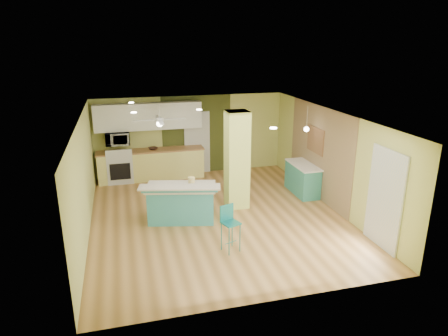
{
  "coord_description": "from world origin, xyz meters",
  "views": [
    {
      "loc": [
        -2.12,
        -8.76,
        4.17
      ],
      "look_at": [
        0.29,
        0.4,
        1.1
      ],
      "focal_mm": 32.0,
      "sensor_mm": 36.0,
      "label": 1
    }
  ],
  "objects": [
    {
      "name": "floor",
      "position": [
        0.0,
        0.0,
        -0.01
      ],
      "size": [
        6.0,
        7.0,
        0.01
      ],
      "primitive_type": "cube",
      "color": "olive",
      "rests_on": "ground"
    },
    {
      "name": "ceiling",
      "position": [
        0.0,
        0.0,
        2.5
      ],
      "size": [
        6.0,
        7.0,
        0.01
      ],
      "primitive_type": "cube",
      "color": "white",
      "rests_on": "wall_back"
    },
    {
      "name": "wall_back",
      "position": [
        0.0,
        3.5,
        1.25
      ],
      "size": [
        6.0,
        0.01,
        2.5
      ],
      "primitive_type": "cube",
      "color": "#C6CB6C",
      "rests_on": "floor"
    },
    {
      "name": "wall_front",
      "position": [
        0.0,
        -3.5,
        1.25
      ],
      "size": [
        6.0,
        0.01,
        2.5
      ],
      "primitive_type": "cube",
      "color": "#C6CB6C",
      "rests_on": "floor"
    },
    {
      "name": "wall_left",
      "position": [
        -3.0,
        0.0,
        1.25
      ],
      "size": [
        0.01,
        7.0,
        2.5
      ],
      "primitive_type": "cube",
      "color": "#C6CB6C",
      "rests_on": "floor"
    },
    {
      "name": "wall_right",
      "position": [
        3.0,
        0.0,
        1.25
      ],
      "size": [
        0.01,
        7.0,
        2.5
      ],
      "primitive_type": "cube",
      "color": "#C6CB6C",
      "rests_on": "floor"
    },
    {
      "name": "wood_panel",
      "position": [
        2.99,
        0.6,
        1.25
      ],
      "size": [
        0.02,
        3.4,
        2.5
      ],
      "primitive_type": "cube",
      "color": "#82664A",
      "rests_on": "floor"
    },
    {
      "name": "olive_accent",
      "position": [
        0.2,
        3.49,
        1.25
      ],
      "size": [
        2.2,
        0.02,
        2.5
      ],
      "primitive_type": "cube",
      "color": "#3E451B",
      "rests_on": "floor"
    },
    {
      "name": "interior_door",
      "position": [
        0.2,
        3.46,
        1.0
      ],
      "size": [
        0.82,
        0.05,
        2.0
      ],
      "primitive_type": "cube",
      "color": "silver",
      "rests_on": "floor"
    },
    {
      "name": "french_door",
      "position": [
        2.97,
        -2.3,
        1.05
      ],
      "size": [
        0.04,
        1.08,
        2.1
      ],
      "primitive_type": "cube",
      "color": "silver",
      "rests_on": "floor"
    },
    {
      "name": "column",
      "position": [
        0.65,
        0.5,
        1.25
      ],
      "size": [
        0.55,
        0.55,
        2.5
      ],
      "primitive_type": "cube",
      "color": "#D4E369",
      "rests_on": "floor"
    },
    {
      "name": "kitchen_run",
      "position": [
        -1.3,
        3.2,
        0.47
      ],
      "size": [
        3.25,
        0.63,
        0.94
      ],
      "color": "#EFE77D",
      "rests_on": "floor"
    },
    {
      "name": "stove",
      "position": [
        -2.25,
        3.19,
        0.46
      ],
      "size": [
        0.76,
        0.66,
        1.08
      ],
      "color": "silver",
      "rests_on": "floor"
    },
    {
      "name": "upper_cabinets",
      "position": [
        -1.3,
        3.32,
        1.95
      ],
      "size": [
        3.2,
        0.34,
        0.8
      ],
      "primitive_type": "cube",
      "color": "white",
      "rests_on": "wall_back"
    },
    {
      "name": "microwave",
      "position": [
        -2.25,
        3.2,
        1.35
      ],
      "size": [
        0.7,
        0.48,
        0.39
      ],
      "primitive_type": "imported",
      "color": "silver",
      "rests_on": "wall_back"
    },
    {
      "name": "ceiling_fan",
      "position": [
        -1.1,
        2.0,
        2.08
      ],
      "size": [
        1.41,
        1.41,
        0.61
      ],
      "color": "silver",
      "rests_on": "ceiling"
    },
    {
      "name": "pendant_lamp",
      "position": [
        2.65,
        0.75,
        1.88
      ],
      "size": [
        0.14,
        0.14,
        0.69
      ],
      "color": "white",
      "rests_on": "ceiling"
    },
    {
      "name": "wall_decor",
      "position": [
        2.96,
        0.8,
        1.55
      ],
      "size": [
        0.03,
        0.9,
        0.7
      ],
      "primitive_type": "cube",
      "color": "brown",
      "rests_on": "wood_panel"
    },
    {
      "name": "peninsula",
      "position": [
        -0.87,
        0.01,
        0.46
      ],
      "size": [
        1.91,
        1.35,
        0.99
      ],
      "rotation": [
        0.0,
        0.0,
        -0.23
      ],
      "color": "teal",
      "rests_on": "floor"
    },
    {
      "name": "bar_stool",
      "position": [
        -0.15,
        -1.66,
        0.65
      ],
      "size": [
        0.41,
        0.41,
        0.98
      ],
      "rotation": [
        0.0,
        0.0,
        0.35
      ],
      "color": "#1C787E",
      "rests_on": "floor"
    },
    {
      "name": "side_counter",
      "position": [
        2.7,
        0.9,
        0.43
      ],
      "size": [
        0.56,
        1.32,
        0.85
      ],
      "color": "teal",
      "rests_on": "floor"
    },
    {
      "name": "fruit_bowl",
      "position": [
        -1.23,
        3.2,
        0.97
      ],
      "size": [
        0.35,
        0.35,
        0.07
      ],
      "primitive_type": "imported",
      "rotation": [
        0.0,
        0.0,
        0.33
      ],
      "color": "#382117",
      "rests_on": "kitchen_run"
    },
    {
      "name": "canister",
      "position": [
        -0.59,
        0.15,
        0.94
      ],
      "size": [
        0.16,
        0.16,
        0.16
      ],
      "primitive_type": "cylinder",
      "color": "yellow",
      "rests_on": "peninsula"
    }
  ]
}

